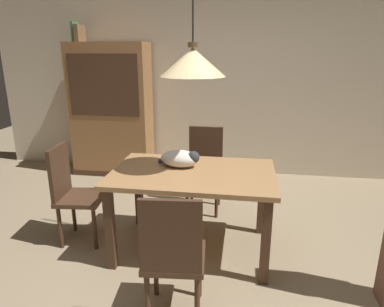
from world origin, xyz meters
name	(u,v)px	position (x,y,z in m)	size (l,w,h in m)	color
ground	(176,279)	(0.00, 0.00, 0.00)	(10.00, 10.00, 0.00)	#998466
back_wall	(212,72)	(0.00, 2.65, 1.45)	(6.40, 0.10, 2.90)	beige
dining_table	(193,182)	(0.06, 0.46, 0.65)	(1.40, 0.90, 0.75)	#A87A4C
chair_far_back	(205,165)	(0.06, 1.34, 0.51)	(0.40, 0.40, 0.93)	#472D1E
chair_left_side	(72,190)	(-1.06, 0.45, 0.51)	(0.44, 0.44, 0.93)	#472D1E
chair_near_front	(173,253)	(0.07, -0.42, 0.51)	(0.43, 0.43, 0.93)	#472D1E
cat_sleeping	(181,158)	(-0.06, 0.57, 0.83)	(0.39, 0.25, 0.16)	silver
pendant_lamp	(193,62)	(0.06, 0.46, 1.66)	(0.52, 0.52, 1.30)	beige
hutch_bookcase	(112,113)	(-1.39, 2.32, 0.89)	(1.12, 0.45, 1.85)	olive
book_green_slim	(75,32)	(-1.82, 2.32, 1.98)	(0.03, 0.20, 0.26)	#427A4C
book_brown_thick	(80,33)	(-1.76, 2.32, 1.96)	(0.06, 0.24, 0.22)	brown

